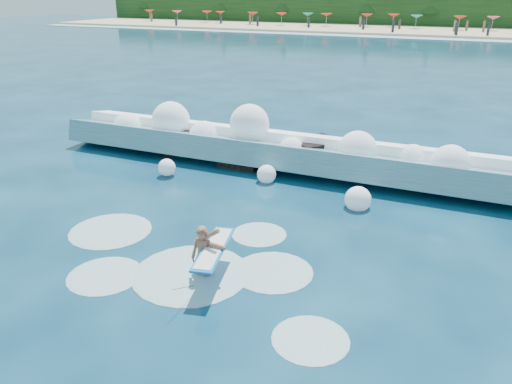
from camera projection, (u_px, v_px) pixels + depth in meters
ground at (176, 250)px, 13.59m from camera, size 200.00×200.00×0.00m
beach at (440, 31)px, 79.50m from camera, size 140.00×20.00×0.40m
wet_band at (433, 38)px, 70.26m from camera, size 140.00×5.00×0.08m
treeline at (447, 13)px, 87.09m from camera, size 140.00×4.00×5.00m
breaking_wave at (274, 151)px, 20.00m from camera, size 18.46×2.86×1.59m
rock_cluster at (241, 149)px, 20.72m from camera, size 8.11×2.95×1.24m
surfer_with_board at (205, 256)px, 12.07m from camera, size 1.11×2.86×1.64m
wave_spray at (256, 138)px, 19.90m from camera, size 14.91×4.28×2.46m
surf_foam at (184, 264)px, 12.91m from camera, size 8.93×5.48×0.15m
beach_umbrellas at (442, 17)px, 80.42m from camera, size 113.27×6.14×0.50m
beachgoers at (480, 28)px, 73.59m from camera, size 89.98×12.98×1.93m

